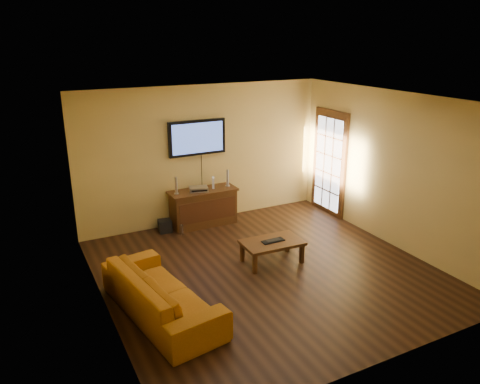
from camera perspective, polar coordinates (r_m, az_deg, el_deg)
ground_plane at (r=7.58m, az=3.29°, el=-9.57°), size 5.00×5.00×0.00m
room_walls at (r=7.47m, az=1.11°, el=3.97°), size 5.00×5.00×5.00m
french_door at (r=9.81m, az=10.82°, el=3.38°), size 0.07×1.02×2.22m
media_console at (r=9.20m, az=-4.49°, el=-1.86°), size 1.33×0.51×0.72m
television at (r=9.02m, az=-5.24°, el=6.61°), size 1.15×0.08×0.68m
coffee_table at (r=7.71m, az=3.93°, el=-6.34°), size 1.01×0.63×0.38m
sofa at (r=6.41m, az=-9.64°, el=-11.20°), size 0.96×2.22×0.84m
speaker_left at (r=8.87m, az=-7.78°, el=0.72°), size 0.09×0.09×0.33m
speaker_right at (r=9.25m, az=-1.53°, el=1.65°), size 0.09×0.09×0.34m
av_receiver at (r=9.03m, az=-5.07°, el=0.38°), size 0.40×0.33×0.08m
game_console at (r=9.17m, az=-3.28°, el=1.17°), size 0.11×0.16×0.22m
subwoofer at (r=9.04m, az=-9.14°, el=-4.10°), size 0.26×0.26×0.24m
bottle at (r=8.89m, az=-7.14°, el=-4.57°), size 0.07×0.07×0.21m
keyboard at (r=7.69m, az=4.05°, el=-5.94°), size 0.38×0.14×0.02m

